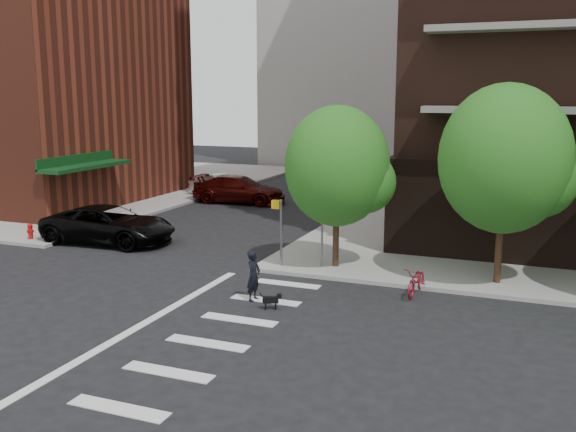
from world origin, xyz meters
TOP-DOWN VIEW (x-y plane):
  - ground at (0.00, 0.00)m, footprint 120.00×120.00m
  - sidewalk_nw at (-24.50, 23.50)m, footprint 31.00×33.00m
  - crosswalk at (2.21, -0.00)m, footprint 3.85×13.00m
  - tree_a at (4.00, 8.50)m, footprint 4.00×4.00m
  - tree_b at (10.00, 8.50)m, footprint 4.50×4.50m
  - pedestrian_signal at (2.32, 7.92)m, footprint 2.18×0.67m
  - fire_hydrant at (-10.50, 7.80)m, footprint 0.24×0.24m
  - parked_car_black at (-7.00, 9.00)m, footprint 3.11×6.25m
  - parked_car_maroon at (-6.27, 21.06)m, footprint 2.64×5.97m
  - parked_car_silver at (-8.20, 22.69)m, footprint 1.85×4.62m
  - scooter at (7.52, 6.50)m, footprint 0.80×1.92m
  - dog_walker at (2.62, 3.87)m, footprint 0.64×0.45m
  - dog at (3.53, 3.25)m, footprint 0.61×0.33m

SIDE VIEW (x-z plane):
  - ground at x=0.00m, z-range 0.00..0.00m
  - crosswalk at x=2.21m, z-range 0.00..0.01m
  - sidewalk_nw at x=-24.50m, z-range 0.00..0.15m
  - dog at x=3.53m, z-range 0.07..0.58m
  - scooter at x=7.52m, z-range 0.00..0.98m
  - fire_hydrant at x=-10.50m, z-range 0.19..0.92m
  - parked_car_silver at x=-8.20m, z-range 0.00..1.49m
  - dog_walker at x=2.62m, z-range 0.00..1.68m
  - parked_car_black at x=-7.00m, z-range 0.00..1.70m
  - parked_car_maroon at x=-6.27m, z-range 0.00..1.71m
  - pedestrian_signal at x=2.32m, z-range 0.55..3.15m
  - tree_a at x=4.00m, z-range 1.09..6.99m
  - tree_b at x=10.00m, z-range 1.22..7.87m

